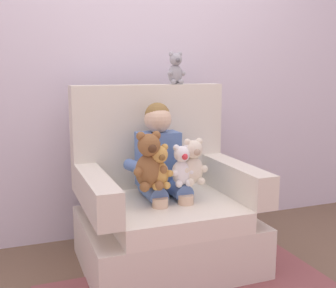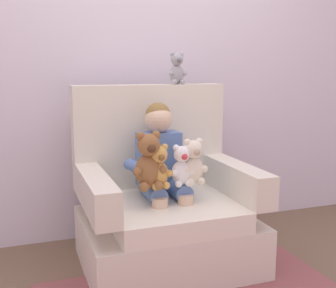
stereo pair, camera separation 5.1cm
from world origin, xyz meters
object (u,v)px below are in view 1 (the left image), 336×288
Objects in this scene: plush_cream at (193,163)px; plush_brown at (149,162)px; seated_child at (162,163)px; plush_white at (182,166)px; plush_honey at (159,168)px; plush_grey_on_backrest at (176,69)px; armchair at (164,209)px.

plush_cream is 0.83× the size of plush_brown.
seated_child is 0.18m from plush_white.
plush_honey is 1.05× the size of plush_white.
plush_white is (0.14, 0.01, -0.01)m from plush_honey.
plush_grey_on_backrest reaches higher than plush_brown.
armchair reaches higher than seated_child.
seated_child is 2.99× the size of plush_cream.
seated_child is (-0.01, 0.00, 0.30)m from armchair.
plush_grey_on_backrest is (0.06, 0.45, 0.54)m from plush_cream.
plush_cream is 0.08m from plush_white.
plush_cream is at bearing -107.08° from plush_grey_on_backrest.
armchair is 0.42m from plush_brown.
plush_honey is 0.22m from plush_cream.
plush_brown is at bearing -131.68° from seated_child.
seated_child is 0.22m from plush_cream.
plush_white is at bearing -116.10° from plush_grey_on_backrest.
plush_honey is 1.18× the size of plush_grey_on_backrest.
plush_white is 0.73m from plush_grey_on_backrest.
plush_cream is 1.27× the size of plush_grey_on_backrest.
plush_white is (0.06, -0.17, 0.01)m from seated_child.
armchair reaches higher than plush_honey.
seated_child is at bearing -134.46° from plush_grey_on_backrest.
plush_white is (-0.08, -0.00, -0.01)m from plush_cream.
plush_white is at bearing 163.95° from plush_cream.
plush_white is at bearing -19.87° from plush_brown.
plush_cream is 0.71m from plush_grey_on_backrest.
seated_child is 2.47× the size of plush_brown.
plush_cream is 1.12× the size of plush_white.
armchair is at bearing 109.38° from plush_cream.
plush_brown reaches higher than plush_white.
armchair is 3.33× the size of plush_brown.
plush_grey_on_backrest is at bearing 85.30° from plush_white.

